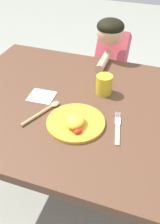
{
  "coord_description": "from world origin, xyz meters",
  "views": [
    {
      "loc": [
        0.26,
        -0.89,
        1.4
      ],
      "look_at": [
        -0.02,
        -0.08,
        0.71
      ],
      "focal_mm": 41.49,
      "sensor_mm": 36.0,
      "label": 1
    }
  ],
  "objects_px": {
    "plate": "(76,122)",
    "drinking_cup": "(104,84)",
    "person": "(110,76)",
    "spoon": "(45,111)",
    "fork": "(118,129)"
  },
  "relations": [
    {
      "from": "spoon",
      "to": "drinking_cup",
      "type": "xyz_separation_m",
      "value": [
        0.21,
        0.23,
        0.04
      ]
    },
    {
      "from": "plate",
      "to": "spoon",
      "type": "xyz_separation_m",
      "value": [
        -0.16,
        0.03,
        -0.01
      ]
    },
    {
      "from": "plate",
      "to": "person",
      "type": "distance_m",
      "value": 0.78
    },
    {
      "from": "spoon",
      "to": "drinking_cup",
      "type": "height_order",
      "value": "drinking_cup"
    },
    {
      "from": "fork",
      "to": "person",
      "type": "distance_m",
      "value": 0.78
    },
    {
      "from": "plate",
      "to": "fork",
      "type": "xyz_separation_m",
      "value": [
        0.17,
        0.03,
        -0.01
      ]
    },
    {
      "from": "plate",
      "to": "drinking_cup",
      "type": "height_order",
      "value": "drinking_cup"
    },
    {
      "from": "plate",
      "to": "fork",
      "type": "bearing_deg",
      "value": 9.19
    },
    {
      "from": "plate",
      "to": "spoon",
      "type": "relative_size",
      "value": 1.17
    },
    {
      "from": "plate",
      "to": "drinking_cup",
      "type": "relative_size",
      "value": 2.61
    },
    {
      "from": "spoon",
      "to": "person",
      "type": "distance_m",
      "value": 0.76
    },
    {
      "from": "spoon",
      "to": "plate",
      "type": "bearing_deg",
      "value": -79.85
    },
    {
      "from": "plate",
      "to": "person",
      "type": "relative_size",
      "value": 0.27
    },
    {
      "from": "person",
      "to": "spoon",
      "type": "bearing_deg",
      "value": 79.5
    },
    {
      "from": "plate",
      "to": "spoon",
      "type": "distance_m",
      "value": 0.16
    }
  ]
}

